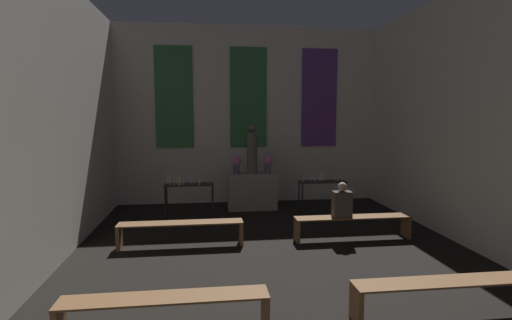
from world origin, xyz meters
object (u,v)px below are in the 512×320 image
pew_second_right (445,290)px  pew_back_right (353,222)px  candle_rack_right (322,187)px  altar (252,191)px  candle_rack_left (189,190)px  statue (252,151)px  flower_vase_left (236,163)px  pew_second_left (165,306)px  pew_back_left (181,228)px  flower_vase_right (268,162)px  person_seated (342,202)px

pew_second_right → pew_back_right: (0.00, 3.09, 0.00)m
candle_rack_right → pew_second_right: (0.09, -4.86, -0.39)m
altar → candle_rack_left: 1.91m
altar → candle_rack_right: size_ratio=1.12×
statue → flower_vase_left: bearing=-180.0°
candle_rack_right → pew_second_left: (-3.26, -4.86, -0.39)m
candle_rack_right → flower_vase_left: bearing=152.9°
pew_back_left → pew_back_right: size_ratio=1.00×
pew_back_left → pew_back_right: bearing=0.0°
altar → pew_back_left: (-1.68, -2.80, -0.13)m
flower_vase_right → pew_second_left: 6.31m
candle_rack_left → person_seated: size_ratio=1.62×
pew_back_left → pew_second_left: bearing=-90.0°
flower_vase_left → candle_rack_right: flower_vase_left is taller
candle_rack_right → pew_back_right: 1.82m
candle_rack_left → pew_back_left: size_ratio=0.48×
flower_vase_right → candle_rack_right: bearing=-41.0°
statue → flower_vase_right: (0.41, -0.00, -0.30)m
statue → pew_back_left: 3.47m
candle_rack_right → pew_second_right: 4.88m
flower_vase_left → candle_rack_right: 2.29m
pew_back_right → altar: bearing=121.0°
candle_rack_left → statue: bearing=32.7°
altar → pew_second_right: size_ratio=0.54×
candle_rack_right → pew_second_left: size_ratio=0.48×
pew_second_right → pew_back_right: 3.09m
altar → pew_back_left: size_ratio=0.54×
flower_vase_right → flower_vase_left: bearing=180.0°
altar → pew_second_right: (1.68, -5.89, -0.13)m
statue → person_seated: size_ratio=1.83×
pew_second_right → flower_vase_right: bearing=102.2°
candle_rack_right → pew_second_left: candle_rack_right is taller
pew_back_left → pew_back_right: (3.36, 0.00, 0.00)m
statue → pew_back_left: statue is taller
statue → candle_rack_left: 2.05m
pew_back_left → flower_vase_left: bearing=65.6°
flower_vase_left → candle_rack_left: flower_vase_left is taller
flower_vase_left → candle_rack_left: bearing=-139.2°
flower_vase_right → pew_second_right: size_ratio=0.20×
pew_second_left → candle_rack_right: bearing=56.1°
statue → person_seated: (1.45, -2.80, -0.77)m
pew_back_right → person_seated: person_seated is taller
pew_back_right → person_seated: size_ratio=3.35×
flower_vase_left → person_seated: (1.86, -2.80, -0.47)m
flower_vase_left → flower_vase_right: 0.82m
altar → pew_back_right: altar is taller
altar → statue: statue is taller
pew_second_left → altar: bearing=74.1°
flower_vase_left → pew_back_left: size_ratio=0.20×
flower_vase_right → pew_back_left: (-2.09, -2.80, -0.88)m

